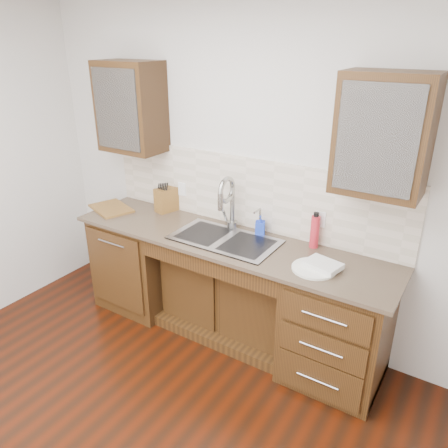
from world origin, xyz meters
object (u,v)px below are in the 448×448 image
Objects in this scene: knife_block at (166,200)px; cutting_board at (111,208)px; soap_bottle at (260,225)px; plate at (314,268)px; water_bottle at (315,232)px.

cutting_board is (-0.46, -0.25, -0.10)m from knife_block.
soap_bottle is at bearing 9.86° from cutting_board.
plate is at bearing 4.91° from knife_block.
plate is at bearing -1.85° from cutting_board.
knife_block is (-1.55, 0.31, 0.10)m from plate.
soap_bottle is at bearing -177.95° from water_bottle.
water_bottle reaches higher than knife_block.
cutting_board is at bearing -172.00° from water_bottle.
plate is 1.58m from knife_block.
water_bottle reaches higher than soap_bottle.
soap_bottle is 0.66× the size of water_bottle.
knife_block reaches higher than cutting_board.
water_bottle is at bearing 112.17° from plate.
water_bottle is at bearing -21.38° from soap_bottle.
knife_block is at bearing 156.63° from soap_bottle.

